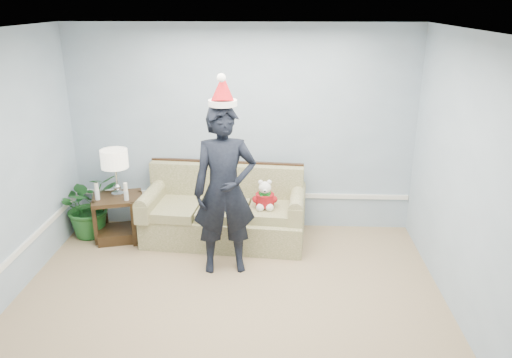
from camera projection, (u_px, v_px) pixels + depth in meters
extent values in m
cube|color=tan|center=(222.00, 340.00, 4.61)|extent=(4.50, 5.00, 0.02)
cube|color=white|center=(214.00, 34.00, 3.69)|extent=(4.50, 5.00, 0.02)
cube|color=#A4BAD1|center=(241.00, 130.00, 6.51)|extent=(4.50, 0.02, 2.70)
cube|color=#A4BAD1|center=(495.00, 209.00, 4.05)|extent=(0.02, 5.00, 2.70)
cube|color=white|center=(242.00, 195.00, 6.79)|extent=(4.48, 0.03, 0.06)
cube|color=#5F6931|center=(225.00, 226.00, 6.44)|extent=(2.09, 1.04, 0.39)
cube|color=#5F6931|center=(175.00, 209.00, 6.34)|extent=(0.66, 0.74, 0.12)
cube|color=#5F6931|center=(224.00, 210.00, 6.31)|extent=(0.66, 0.74, 0.12)
cube|color=#5F6931|center=(273.00, 211.00, 6.28)|extent=(0.66, 0.74, 0.12)
cube|color=#5F6931|center=(227.00, 184.00, 6.59)|extent=(2.04, 0.36, 0.54)
cube|color=black|center=(227.00, 163.00, 6.57)|extent=(2.03, 0.23, 0.05)
cube|color=#5F6931|center=(152.00, 203.00, 6.38)|extent=(0.25, 0.88, 0.23)
cube|color=#5F6931|center=(297.00, 205.00, 6.30)|extent=(0.25, 0.88, 0.23)
cube|color=#352413|center=(117.00, 198.00, 6.35)|extent=(0.72, 0.66, 0.05)
cube|color=#352413|center=(121.00, 233.00, 6.52)|extent=(0.65, 0.59, 0.14)
cube|color=#352413|center=(95.00, 224.00, 6.27)|extent=(0.06, 0.06, 0.59)
cube|color=#352413|center=(134.00, 225.00, 6.25)|extent=(0.06, 0.06, 0.59)
cube|color=#352413|center=(105.00, 211.00, 6.64)|extent=(0.06, 0.06, 0.59)
cube|color=#352413|center=(142.00, 212.00, 6.62)|extent=(0.06, 0.06, 0.59)
cylinder|color=silver|center=(118.00, 194.00, 6.40)|extent=(0.16, 0.16, 0.03)
sphere|color=silver|center=(117.00, 187.00, 6.37)|extent=(0.10, 0.10, 0.10)
cylinder|color=silver|center=(116.00, 176.00, 6.32)|extent=(0.03, 0.03, 0.34)
cylinder|color=silver|center=(114.00, 159.00, 6.24)|extent=(0.34, 0.34, 0.23)
cylinder|color=silver|center=(97.00, 195.00, 6.23)|extent=(0.06, 0.06, 0.12)
cylinder|color=white|center=(96.00, 186.00, 6.20)|extent=(0.05, 0.05, 0.10)
cylinder|color=silver|center=(126.00, 195.00, 6.22)|extent=(0.06, 0.06, 0.12)
cylinder|color=white|center=(125.00, 187.00, 6.18)|extent=(0.05, 0.05, 0.10)
imported|color=#1F5B23|center=(89.00, 205.00, 6.51)|extent=(1.02, 1.01, 0.86)
imported|color=black|center=(225.00, 191.00, 5.50)|extent=(0.77, 0.57, 1.92)
cylinder|color=white|center=(223.00, 103.00, 5.17)|extent=(0.31, 0.31, 0.06)
cone|color=#B51325|center=(223.00, 88.00, 5.14)|extent=(0.26, 0.33, 0.35)
sphere|color=white|center=(221.00, 78.00, 5.00)|extent=(0.09, 0.09, 0.09)
sphere|color=white|center=(265.00, 200.00, 6.20)|extent=(0.22, 0.22, 0.22)
cylinder|color=#B51325|center=(265.00, 200.00, 6.20)|extent=(0.24, 0.24, 0.15)
cylinder|color=#13631C|center=(265.00, 193.00, 6.17)|extent=(0.16, 0.16, 0.03)
sphere|color=white|center=(260.00, 208.00, 6.13)|extent=(0.10, 0.10, 0.10)
sphere|color=white|center=(269.00, 208.00, 6.12)|extent=(0.10, 0.10, 0.10)
sphere|color=white|center=(265.00, 188.00, 6.13)|extent=(0.15, 0.15, 0.15)
sphere|color=black|center=(265.00, 191.00, 6.05)|extent=(0.02, 0.02, 0.02)
sphere|color=white|center=(261.00, 182.00, 6.12)|extent=(0.06, 0.06, 0.06)
sphere|color=white|center=(269.00, 182.00, 6.12)|extent=(0.06, 0.06, 0.06)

